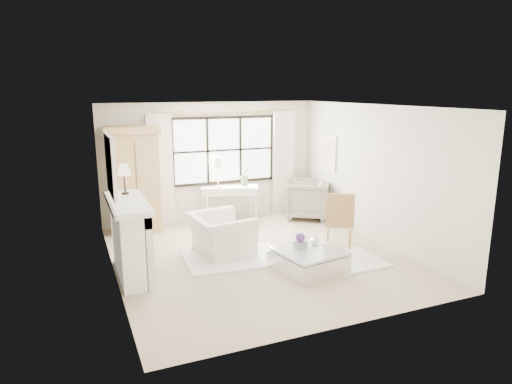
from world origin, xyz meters
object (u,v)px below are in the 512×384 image
(console_table, at_px, (230,203))
(armoire, at_px, (134,179))
(club_armchair, at_px, (221,235))
(coffee_table, at_px, (308,261))

(console_table, bearing_deg, armoire, -159.74)
(club_armchair, bearing_deg, coffee_table, -146.77)
(armoire, height_order, club_armchair, armoire)
(armoire, bearing_deg, console_table, 4.71)
(club_armchair, relative_size, coffee_table, 0.98)
(armoire, distance_m, club_armchair, 2.49)
(console_table, bearing_deg, club_armchair, -94.26)
(armoire, xyz_separation_m, club_armchair, (1.22, -2.02, -0.77))
(armoire, distance_m, coffee_table, 4.20)
(club_armchair, bearing_deg, console_table, -29.54)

